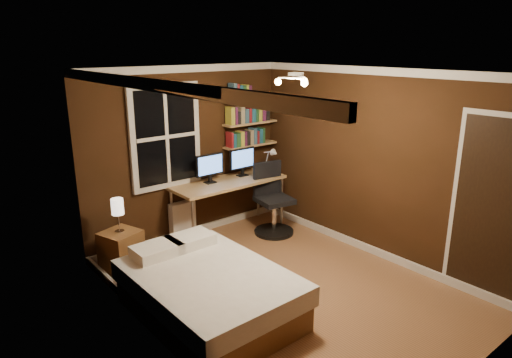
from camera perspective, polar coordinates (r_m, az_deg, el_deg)
floor at (r=5.56m, az=3.60°, el=-13.42°), size 4.20×4.20×0.00m
wall_back at (r=6.68m, az=-8.60°, el=3.15°), size 3.20×0.04×2.50m
wall_left at (r=4.18m, az=-12.39°, el=-5.22°), size 0.04×4.20×2.50m
wall_right at (r=6.23m, az=14.64°, el=1.81°), size 0.04×4.20×2.50m
ceiling at (r=4.83m, az=4.14°, el=13.25°), size 3.20×4.20×0.02m
window at (r=6.42m, az=-11.23°, el=5.22°), size 1.06×0.06×1.46m
door at (r=5.57m, az=27.36°, el=-3.70°), size 0.03×0.82×2.05m
ceiling_fixture at (r=4.77m, az=4.97°, el=11.98°), size 0.44×0.44×0.18m
bookshelf_lower at (r=7.19m, az=-0.71°, el=4.28°), size 0.92×0.22×0.03m
books_row_lower at (r=7.16m, az=-0.71°, el=5.29°), size 0.66×0.16×0.23m
bookshelf_middle at (r=7.12m, az=-0.72°, el=7.03°), size 0.92×0.22×0.03m
books_row_middle at (r=7.10m, az=-0.72°, el=8.06°), size 0.66×0.16×0.23m
bookshelf_upper at (r=7.07m, az=-0.73°, el=9.83°), size 0.92×0.22×0.03m
books_row_upper at (r=7.06m, az=-0.73°, el=10.87°), size 0.42×0.16×0.23m
bed at (r=4.97m, az=-5.99°, el=-13.84°), size 1.35×1.87×0.63m
nightstand at (r=6.06m, az=-16.47°, el=-8.65°), size 0.53×0.53×0.53m
bedside_lamp at (r=5.88m, az=-16.85°, el=-4.39°), size 0.15×0.15×0.44m
radiator at (r=6.79m, az=-9.17°, el=-5.19°), size 0.38×0.13×0.57m
desk at (r=6.78m, az=-3.43°, el=-0.70°), size 1.75×0.65×0.83m
monitor_left at (r=6.63m, az=-5.79°, el=1.31°), size 0.45×0.12×0.43m
monitor_right at (r=6.96m, az=-1.74°, el=2.13°), size 0.45×0.12×0.43m
desk_lamp at (r=7.03m, az=1.71°, el=2.31°), size 0.14×0.32×0.44m
office_chair at (r=6.91m, az=2.06°, el=-3.40°), size 0.59×0.59×1.08m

